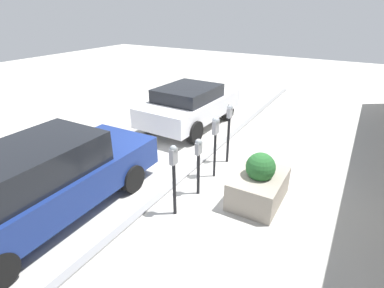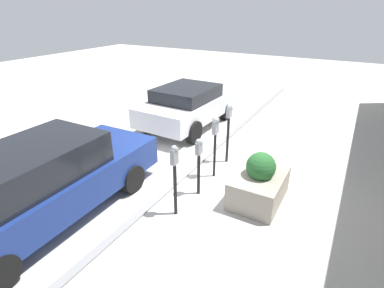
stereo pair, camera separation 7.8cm
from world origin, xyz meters
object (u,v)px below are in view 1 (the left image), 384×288
Objects in this scene: parking_meter_nearest at (174,169)px; parking_meter_second at (198,157)px; parked_car_front at (42,181)px; parking_meter_middle at (215,133)px; parked_car_middle at (190,105)px; parking_meter_fourth at (229,126)px; planter_box at (259,184)px.

parking_meter_nearest is 1.14× the size of parking_meter_second.
parking_meter_middle is at bearing -35.75° from parked_car_front.
parked_car_front reaches higher than parking_meter_nearest.
parked_car_middle is (3.44, 2.24, -0.15)m from parking_meter_second.
parked_car_middle is (2.61, 2.22, -0.38)m from parking_meter_middle.
parking_meter_middle reaches higher than parked_car_middle.
parking_meter_fourth reaches higher than parked_car_middle.
planter_box is 0.29× the size of parked_car_front.
parking_meter_nearest is at bearing -150.88° from parked_car_middle.
parked_car_front is at bearing 145.17° from parking_meter_middle.
parking_meter_nearest is at bearing -58.31° from parked_car_front.
planter_box is at bearing -45.58° from parking_meter_nearest.
parking_meter_nearest is at bearing 176.29° from parking_meter_second.
parked_car_front is at bearing 127.59° from planter_box.
parked_car_front is (-1.31, 2.05, -0.20)m from parking_meter_nearest.
parking_meter_fourth is at bearing -126.91° from parked_car_middle.
parking_meter_fourth reaches higher than parking_meter_nearest.
parked_car_middle is at bearing 51.05° from parking_meter_fourth.
parking_meter_second is 0.86× the size of parking_meter_middle.
parking_meter_middle is 0.32× the size of parked_car_front.
parking_meter_second is 0.33× the size of parked_car_middle.
parking_meter_second is 4.11m from parked_car_middle.
parking_meter_second is 1.36m from planter_box.
parking_meter_second is at bearing -144.86° from parked_car_middle.
parking_meter_fourth reaches higher than parking_meter_middle.
parking_meter_fourth is at bearing 44.79° from planter_box.
parked_car_middle is (4.28, 2.19, -0.26)m from parking_meter_nearest.
parking_meter_middle is at bearing -137.56° from parked_car_middle.
parked_car_middle is (1.77, 2.18, -0.27)m from parking_meter_fourth.
parking_meter_nearest is 0.38× the size of parked_car_middle.
parking_meter_second is 3.01m from parked_car_front.
parking_meter_middle is 0.85m from parking_meter_fourth.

